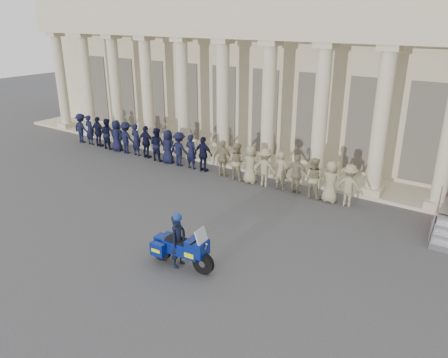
{
  "coord_description": "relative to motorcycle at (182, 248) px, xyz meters",
  "views": [
    {
      "loc": [
        8.54,
        -9.9,
        7.36
      ],
      "look_at": [
        -0.12,
        2.63,
        1.6
      ],
      "focal_mm": 35.0,
      "sensor_mm": 36.0,
      "label": 1
    }
  ],
  "objects": [
    {
      "name": "building",
      "position": [
        -0.79,
        15.7,
        3.89
      ],
      "size": [
        40.0,
        12.5,
        9.0
      ],
      "color": "#C0B390",
      "rests_on": "ground"
    },
    {
      "name": "ground",
      "position": [
        -0.79,
        0.96,
        -0.64
      ],
      "size": [
        90.0,
        90.0,
        0.0
      ],
      "primitive_type": "plane",
      "color": "#404042",
      "rests_on": "ground"
    },
    {
      "name": "officer_rank",
      "position": [
        -5.66,
        7.4,
        0.25
      ],
      "size": [
        17.84,
        0.67,
        1.78
      ],
      "color": "black",
      "rests_on": "ground"
    },
    {
      "name": "rider",
      "position": [
        -0.13,
        -0.01,
        0.25
      ],
      "size": [
        0.45,
        0.65,
        1.79
      ],
      "rotation": [
        0.0,
        0.0,
        1.64
      ],
      "color": "black",
      "rests_on": "ground"
    },
    {
      "name": "motorcycle",
      "position": [
        0.0,
        0.0,
        0.0
      ],
      "size": [
        2.3,
        0.96,
        1.48
      ],
      "rotation": [
        0.0,
        0.0,
        0.07
      ],
      "color": "black",
      "rests_on": "ground"
    }
  ]
}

